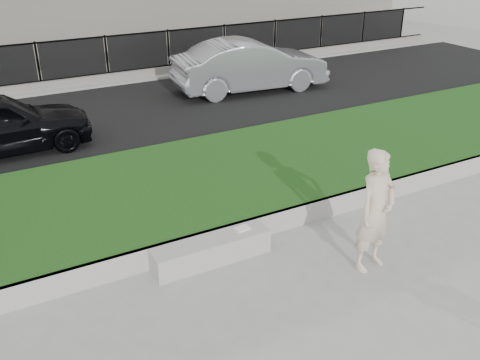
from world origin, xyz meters
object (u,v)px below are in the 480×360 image
book (242,228)px  car_silver (250,65)px  man (376,211)px  stone_bench (211,250)px

book → car_silver: (4.75, 8.04, 0.43)m
book → man: bearing=-46.5°
stone_bench → man: man is taller
car_silver → stone_bench: bearing=152.2°
stone_bench → car_silver: (5.34, 8.07, 0.65)m
man → book: (-1.54, 1.37, -0.57)m
stone_bench → car_silver: bearing=56.5°
man → car_silver: (3.22, 9.41, -0.14)m
car_silver → book: bearing=155.2°
man → car_silver: man is taller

